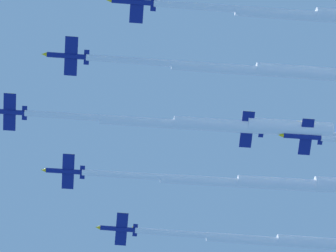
# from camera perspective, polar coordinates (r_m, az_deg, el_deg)

# --- Properties ---
(jet_lead) EXTENTS (77.13, 14.89, 4.40)m
(jet_lead) POSITION_cam_1_polar(r_m,az_deg,el_deg) (173.43, 3.76, 0.11)
(jet_lead) COLOR navy
(jet_port_inner) EXTENTS (83.88, 16.08, 4.31)m
(jet_port_inner) POSITION_cam_1_polar(r_m,az_deg,el_deg) (169.78, 10.22, 3.87)
(jet_port_inner) COLOR navy
(jet_starboard_inner) EXTENTS (83.52, 15.49, 4.41)m
(jet_starboard_inner) POSITION_cam_1_polar(r_m,az_deg,el_deg) (183.58, 8.59, -4.15)
(jet_starboard_inner) COLOR navy
(jet_starboard_mid) EXTENTS (80.05, 16.71, 4.32)m
(jet_starboard_mid) POSITION_cam_1_polar(r_m,az_deg,el_deg) (194.09, 11.07, -8.33)
(jet_starboard_mid) COLOR navy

